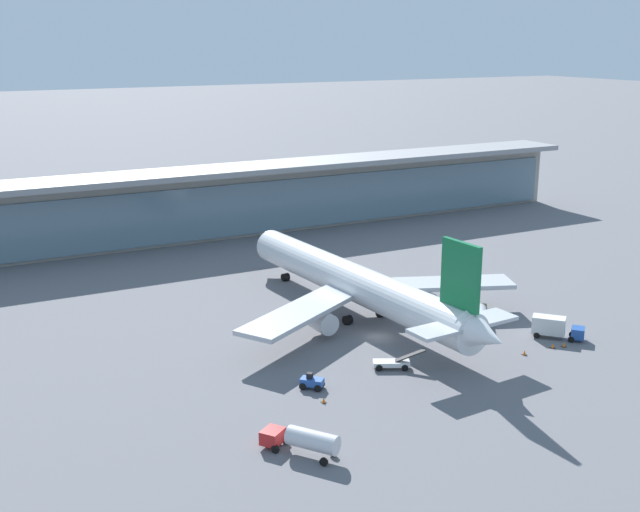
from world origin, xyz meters
name	(u,v)px	position (x,y,z in m)	size (l,w,h in m)	color
ground_plane	(378,337)	(0.00, 0.00, 0.00)	(1200.00, 1200.00, 0.00)	slate
airliner_on_stand	(359,284)	(1.71, 8.51, 5.36)	(49.03, 63.92, 17.01)	white
service_truck_near_nose_white	(393,363)	(-4.42, -10.73, 0.81)	(6.66, 4.32, 2.70)	silver
service_truck_under_wing_red	(303,440)	(-24.95, -25.19, 1.71)	(6.76, 8.34, 2.95)	#B21E1E
service_truck_mid_apron_olive	(480,315)	(16.02, -3.15, 1.71)	(7.00, 8.20, 2.95)	olive
service_truck_by_tail_blue	(554,327)	(22.23, -12.30, 1.69)	(6.58, 6.98, 3.10)	#234C9E
service_truck_on_taxiway_blue	(312,382)	(-16.69, -11.21, 0.87)	(3.22, 3.23, 2.05)	#234C9E
terminal_building	(211,201)	(0.00, 68.09, 7.87)	(183.60, 12.80, 15.20)	#9E998E
safety_cone_alpha	(525,353)	(14.06, -15.29, 0.32)	(0.62, 0.62, 0.70)	orange
safety_cone_bravo	(564,345)	(20.98, -15.64, 0.32)	(0.62, 0.62, 0.70)	orange
safety_cone_charlie	(553,346)	(19.25, -15.25, 0.32)	(0.62, 0.62, 0.70)	orange
safety_cone_delta	(324,400)	(-17.30, -15.42, 0.32)	(0.62, 0.62, 0.70)	orange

